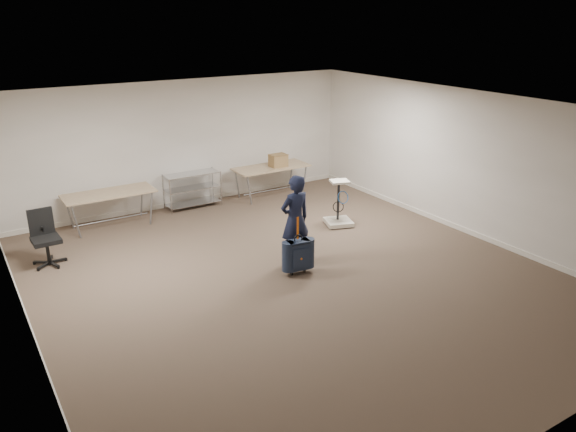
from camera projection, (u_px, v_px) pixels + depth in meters
ground at (293, 277)px, 9.36m from camera, size 9.00×9.00×0.00m
room_shell at (253, 246)px, 10.44m from camera, size 8.00×9.00×9.00m
folding_table_left at (109, 195)px, 11.32m from camera, size 1.80×0.75×0.73m
folding_table_right at (271, 169)px, 13.21m from camera, size 1.80×0.75×0.73m
wire_shelf at (192, 188)px, 12.55m from camera, size 1.22×0.47×0.80m
person at (295, 220)px, 9.65m from camera, size 0.60×0.41×1.59m
suitcase at (298, 255)px, 9.35m from camera, size 0.39×0.26×1.02m
office_chair at (47, 248)px, 9.75m from camera, size 0.59×0.59×0.97m
equipment_cart at (339, 213)px, 11.55m from camera, size 0.66×0.66×0.96m
cardboard_box at (278, 160)px, 13.15m from camera, size 0.39×0.29×0.29m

